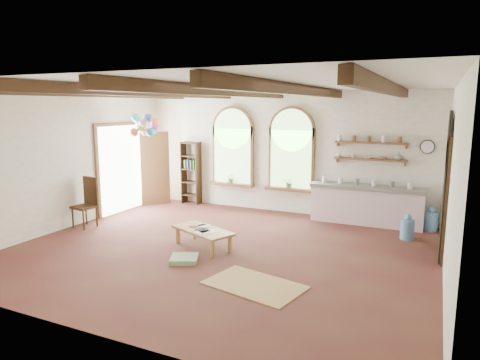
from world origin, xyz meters
The scene contains 27 objects.
floor centered at (0.00, 0.00, 0.00)m, with size 8.00×8.00×0.00m, color #542F22.
ceiling_beams centered at (0.00, 0.00, 3.10)m, with size 6.20×6.80×0.18m, color #351F11, non-canonical shape.
window_left centered at (-1.40, 3.43, 1.63)m, with size 1.30×0.28×2.20m.
window_right centered at (0.30, 3.43, 1.63)m, with size 1.30×0.28×2.20m.
left_doorway centered at (-3.95, 1.80, 1.15)m, with size 0.10×1.90×2.50m, color brown.
right_doorway centered at (3.95, 1.50, 1.10)m, with size 0.10×1.30×2.40m, color black.
kitchen_counter centered at (2.30, 3.20, 0.48)m, with size 2.68×0.62×0.94m.
wall_shelf_lower centered at (2.30, 3.38, 1.55)m, with size 1.70×0.24×0.04m, color brown.
wall_shelf_upper centered at (2.30, 3.38, 1.95)m, with size 1.70×0.24×0.04m, color brown.
wall_clock centered at (3.55, 3.45, 1.90)m, with size 0.32×0.32×0.04m, color black.
bookshelf centered at (-2.70, 3.32, 0.90)m, with size 0.53×0.32×1.80m.
coffee_table centered at (-0.40, -0.02, 0.34)m, with size 1.47×1.09×0.38m.
side_chair centered at (-3.65, 0.11, 0.34)m, with size 0.52×0.52×1.18m.
floor_mat centered at (1.27, -1.29, 0.01)m, with size 1.52×0.94×0.02m, color tan.
floor_cushion centered at (-0.33, -0.84, 0.04)m, with size 0.49×0.49×0.08m, color gray.
water_jug_a centered at (3.75, 3.20, 0.25)m, with size 0.30×0.30×0.57m.
water_jug_b centered at (3.30, 2.30, 0.24)m, with size 0.29×0.29×0.56m.
balloon_cluster centered at (-3.00, 1.64, 2.34)m, with size 0.74×0.77×1.14m.
table_book centered at (-0.77, 0.08, 0.39)m, with size 0.17×0.24×0.02m, color olive.
tablet centered at (-0.41, -0.06, 0.39)m, with size 0.16×0.24×0.01m, color black.
potted_plant_left centered at (-1.40, 3.32, 0.85)m, with size 0.27×0.23×0.30m, color #598C4C.
potted_plant_right centered at (0.30, 3.32, 0.85)m, with size 0.27×0.23×0.30m, color #598C4C.
shelf_cup_a centered at (1.55, 3.38, 1.62)m, with size 0.12×0.10×0.10m, color white.
shelf_cup_b centered at (1.90, 3.38, 1.62)m, with size 0.10×0.10×0.09m, color beige.
shelf_bowl_a centered at (2.25, 3.38, 1.60)m, with size 0.22×0.22×0.05m, color beige.
shelf_bowl_b centered at (2.60, 3.38, 1.60)m, with size 0.20×0.20×0.06m, color #8C664C.
shelf_vase centered at (2.95, 3.38, 1.67)m, with size 0.18×0.18×0.19m, color slate.
Camera 1 is at (3.77, -7.22, 2.84)m, focal length 32.00 mm.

